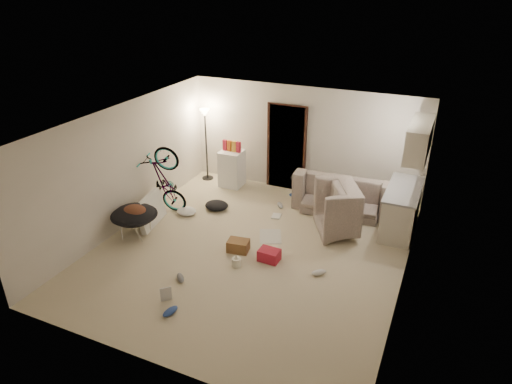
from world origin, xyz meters
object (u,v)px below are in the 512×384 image
at_px(sofa, 343,195).
at_px(saucer_chair, 135,219).
at_px(mini_fridge, 232,168).
at_px(bicycle, 166,195).
at_px(floor_lamp, 205,129).
at_px(drink_case_b, 269,255).
at_px(tv_box, 151,211).
at_px(armchair, 355,214).
at_px(kitchen_counter, 401,210).
at_px(juicer, 236,262).
at_px(drink_case_a, 238,246).

bearing_deg(sofa, saucer_chair, 36.29).
bearing_deg(mini_fridge, bicycle, -110.52).
bearing_deg(floor_lamp, drink_case_b, -44.17).
distance_m(mini_fridge, tv_box, 2.52).
xyz_separation_m(armchair, drink_case_b, (-1.15, -1.70, -0.26)).
xyz_separation_m(kitchen_counter, armchair, (-0.83, -0.42, -0.07)).
distance_m(floor_lamp, juicer, 4.16).
xyz_separation_m(mini_fridge, juicer, (1.64, -3.08, -0.35)).
bearing_deg(floor_lamp, saucer_chair, -88.12).
xyz_separation_m(sofa, armchair, (0.45, -0.87, 0.06)).
bearing_deg(drink_case_b, sofa, 77.05).
distance_m(drink_case_a, drink_case_b, 0.65).
bearing_deg(juicer, kitchen_counter, 46.07).
height_order(bicycle, mini_fridge, mini_fridge).
bearing_deg(juicer, sofa, 68.76).
bearing_deg(juicer, drink_case_a, 112.42).
bearing_deg(tv_box, mini_fridge, 65.15).
distance_m(armchair, mini_fridge, 3.39).
xyz_separation_m(bicycle, mini_fridge, (0.65, 1.86, 0.02)).
height_order(sofa, mini_fridge, mini_fridge).
distance_m(sofa, drink_case_b, 2.67).
height_order(saucer_chair, tv_box, saucer_chair).
relative_size(floor_lamp, juicer, 7.58).
bearing_deg(tv_box, saucer_chair, -99.87).
xyz_separation_m(kitchen_counter, saucer_chair, (-4.73, -2.39, -0.06)).
relative_size(bicycle, saucer_chair, 1.77).
bearing_deg(drink_case_b, mini_fridge, 130.52).
height_order(armchair, juicer, armchair).
bearing_deg(drink_case_a, kitchen_counter, 29.22).
distance_m(floor_lamp, saucer_chair, 3.18).
relative_size(armchair, drink_case_a, 2.92).
bearing_deg(floor_lamp, armchair, -14.97).
bearing_deg(kitchen_counter, drink_case_b, -133.11).
bearing_deg(bicycle, juicer, -125.67).
xyz_separation_m(kitchen_counter, drink_case_b, (-1.98, -2.12, -0.33)).
bearing_deg(sofa, kitchen_counter, 157.44).
bearing_deg(drink_case_a, tv_box, 166.09).
bearing_deg(sofa, drink_case_a, 58.50).
bearing_deg(mini_fridge, drink_case_b, -53.09).
height_order(armchair, bicycle, bicycle).
xyz_separation_m(kitchen_counter, mini_fridge, (-4.08, 0.55, 0.00)).
bearing_deg(kitchen_counter, mini_fridge, 172.32).
bearing_deg(saucer_chair, bicycle, 90.00).
bearing_deg(mini_fridge, drink_case_a, -62.30).
bearing_deg(juicer, armchair, 52.72).
xyz_separation_m(drink_case_a, juicer, (0.19, -0.47, -0.01)).
xyz_separation_m(floor_lamp, mini_fridge, (0.75, -0.10, -0.86)).
relative_size(drink_case_a, drink_case_b, 1.04).
bearing_deg(sofa, bicycle, 23.87).
distance_m(saucer_chair, drink_case_b, 2.78).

